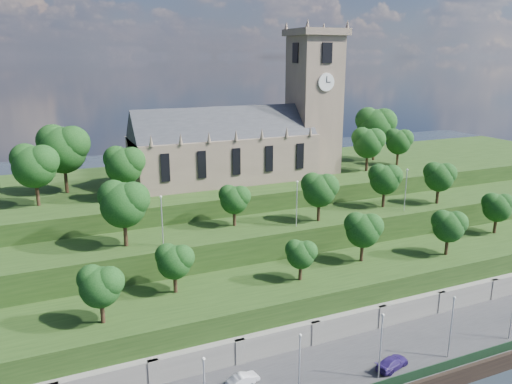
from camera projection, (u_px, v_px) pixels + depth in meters
name	position (u px, v px, depth m)	size (l,w,h in m)	color
promenade	(373.00, 364.00, 59.26)	(160.00, 12.00, 2.00)	#2D2D30
fence	(405.00, 378.00, 54.06)	(160.00, 0.10, 1.20)	black
retaining_wall	(346.00, 329.00, 64.15)	(160.00, 2.10, 5.00)	slate
embankment_lower	(322.00, 298.00, 69.09)	(160.00, 12.00, 8.00)	#1C3511
embankment_upper	(286.00, 257.00, 78.30)	(160.00, 10.00, 12.00)	#1C3511
hilltop	(237.00, 211.00, 96.49)	(160.00, 32.00, 15.00)	#1C3511
church	(249.00, 137.00, 89.31)	(38.60, 12.35, 27.60)	#705E4E
trees_lower	(343.00, 237.00, 68.10)	(68.44, 8.59, 7.23)	black
trees_upper	(291.00, 189.00, 74.52)	(58.29, 7.60, 8.94)	black
trees_hilltop	(235.00, 142.00, 88.23)	(73.66, 16.56, 11.22)	black
lamp_posts_promenade	(381.00, 341.00, 53.94)	(60.36, 0.36, 7.89)	#B2B2B7
lamp_posts_upper	(297.00, 200.00, 73.01)	(40.36, 0.36, 6.98)	#B2B2B7
car_middle	(243.00, 379.00, 53.91)	(1.29, 3.69, 1.22)	silver
car_right	(392.00, 363.00, 56.72)	(1.85, 4.56, 1.32)	navy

